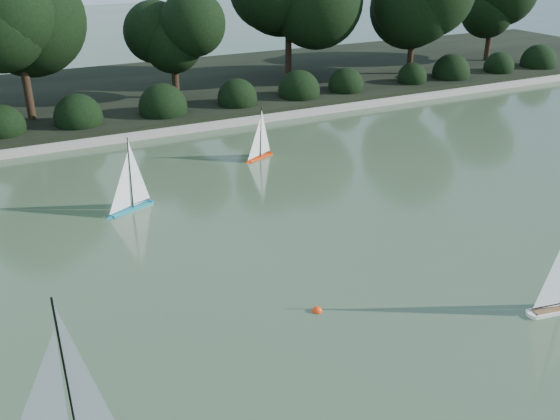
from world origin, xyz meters
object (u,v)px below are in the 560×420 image
(sailboat_orange, at_px, (257,151))
(race_buoy, at_px, (317,311))
(sailboat_teal, at_px, (127,200))
(sailboat_white_a, at_px, (59,419))

(sailboat_orange, xyz_separation_m, race_buoy, (-1.87, -5.94, -0.20))
(sailboat_orange, height_order, race_buoy, sailboat_orange)
(sailboat_teal, bearing_deg, sailboat_orange, 24.60)
(sailboat_orange, relative_size, race_buoy, 8.97)
(sailboat_white_a, bearing_deg, race_buoy, 14.32)
(sailboat_white_a, xyz_separation_m, race_buoy, (3.46, 0.88, -0.29))
(sailboat_teal, bearing_deg, race_buoy, -71.67)
(sailboat_white_a, relative_size, race_buoy, 13.18)
(sailboat_white_a, bearing_deg, sailboat_orange, 52.00)
(sailboat_teal, xyz_separation_m, race_buoy, (1.46, -4.41, -0.23))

